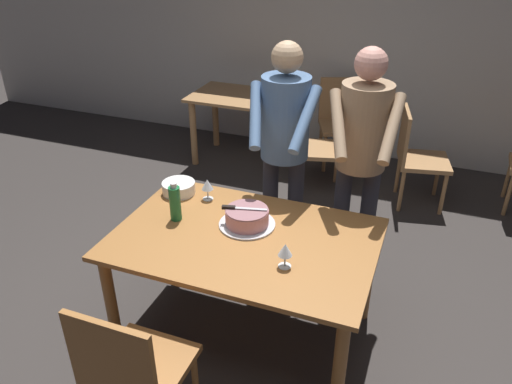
{
  "coord_description": "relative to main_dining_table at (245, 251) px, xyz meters",
  "views": [
    {
      "loc": [
        0.92,
        -2.22,
        2.38
      ],
      "look_at": [
        -0.03,
        0.27,
        0.9
      ],
      "focal_mm": 35.06,
      "sensor_mm": 36.0,
      "label": 1
    }
  ],
  "objects": [
    {
      "name": "wine_glass_far",
      "position": [
        -0.39,
        0.32,
        0.21
      ],
      "size": [
        0.08,
        0.08,
        0.14
      ],
      "color": "silver",
      "rests_on": "main_dining_table"
    },
    {
      "name": "background_chair_1",
      "position": [
        0.81,
        2.13,
        -0.15
      ],
      "size": [
        0.52,
        0.52,
        0.9
      ],
      "color": "tan",
      "rests_on": "ground_plane"
    },
    {
      "name": "ground_plane",
      "position": [
        0.0,
        0.0,
        -0.65
      ],
      "size": [
        14.0,
        14.0,
        0.0
      ],
      "primitive_type": "plane",
      "color": "#383330"
    },
    {
      "name": "wine_glass_near",
      "position": [
        0.3,
        -0.18,
        0.21
      ],
      "size": [
        0.08,
        0.08,
        0.14
      ],
      "color": "silver",
      "rests_on": "main_dining_table"
    },
    {
      "name": "water_bottle",
      "position": [
        -0.46,
        0.03,
        0.22
      ],
      "size": [
        0.07,
        0.07,
        0.25
      ],
      "color": "#1E6B38",
      "rests_on": "main_dining_table"
    },
    {
      "name": "person_standing_beside",
      "position": [
        0.51,
        0.74,
        0.43
      ],
      "size": [
        0.46,
        0.57,
        1.72
      ],
      "color": "#2D2D38",
      "rests_on": "ground_plane"
    },
    {
      "name": "background_chair_2",
      "position": [
        -0.03,
        2.78,
        -0.15
      ],
      "size": [
        0.57,
        0.57,
        0.9
      ],
      "color": "tan",
      "rests_on": "ground_plane"
    },
    {
      "name": "background_chair_3",
      "position": [
        0.01,
        2.07,
        -0.15
      ],
      "size": [
        0.54,
        0.54,
        0.9
      ],
      "color": "tan",
      "rests_on": "ground_plane"
    },
    {
      "name": "cake_on_platter",
      "position": [
        -0.03,
        0.12,
        0.16
      ],
      "size": [
        0.34,
        0.34,
        0.11
      ],
      "color": "silver",
      "rests_on": "main_dining_table"
    },
    {
      "name": "back_wall",
      "position": [
        0.0,
        3.13,
        0.7
      ],
      "size": [
        10.0,
        0.12,
        2.7
      ],
      "primitive_type": "cube",
      "color": "silver",
      "rests_on": "ground_plane"
    },
    {
      "name": "background_table",
      "position": [
        -1.04,
        2.43,
        -0.07
      ],
      "size": [
        1.0,
        0.7,
        0.74
      ],
      "color": "tan",
      "rests_on": "ground_plane"
    },
    {
      "name": "main_dining_table",
      "position": [
        0.0,
        0.0,
        0.0
      ],
      "size": [
        1.51,
        1.0,
        0.75
      ],
      "color": "#9E6633",
      "rests_on": "ground_plane"
    },
    {
      "name": "plate_stack",
      "position": [
        -0.61,
        0.33,
        0.14
      ],
      "size": [
        0.22,
        0.22,
        0.08
      ],
      "color": "white",
      "rests_on": "main_dining_table"
    },
    {
      "name": "cake_knife",
      "position": [
        -0.1,
        0.1,
        0.22
      ],
      "size": [
        0.27,
        0.09,
        0.02
      ],
      "color": "silver",
      "rests_on": "cake_on_platter"
    },
    {
      "name": "person_cutting_cake",
      "position": [
        0.0,
        0.71,
        0.43
      ],
      "size": [
        0.46,
        0.57,
        1.72
      ],
      "color": "#2D2D38",
      "rests_on": "ground_plane"
    },
    {
      "name": "chair_near_side",
      "position": [
        -0.22,
        -0.88,
        -0.15
      ],
      "size": [
        0.44,
        0.44,
        0.9
      ],
      "color": "#9E6633",
      "rests_on": "ground_plane"
    }
  ]
}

